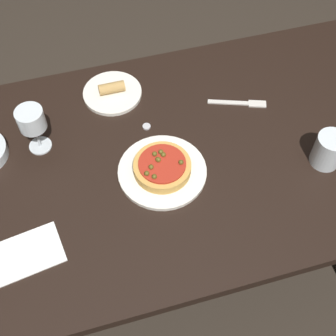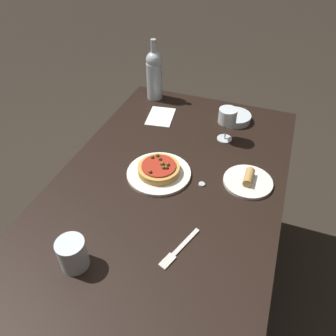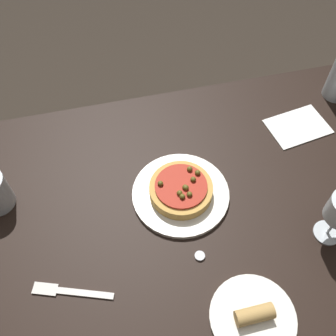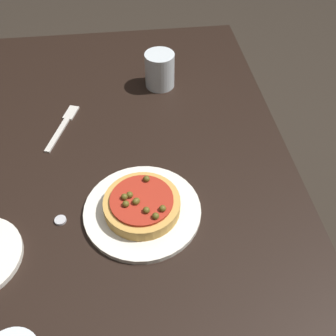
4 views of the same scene
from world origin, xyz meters
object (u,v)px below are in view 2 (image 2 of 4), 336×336
at_px(dinner_plate, 159,173).
at_px(bottle_cap, 202,184).
at_px(dining_table, 165,207).
at_px(side_bowl, 235,117).
at_px(wine_glass, 227,117).
at_px(wine_bottle, 154,74).
at_px(water_cup, 73,254).
at_px(fork, 178,250).
at_px(side_plate, 248,181).
at_px(pizza, 159,169).

bearing_deg(dinner_plate, bottle_cap, -89.53).
xyz_separation_m(dining_table, side_bowl, (0.54, -0.14, 0.11)).
xyz_separation_m(dinner_plate, side_bowl, (0.48, -0.19, 0.01)).
relative_size(wine_glass, wine_bottle, 0.50).
distance_m(wine_glass, wine_bottle, 0.49).
height_order(water_cup, fork, water_cup).
xyz_separation_m(wine_bottle, side_plate, (-0.48, -0.57, -0.12)).
xyz_separation_m(wine_glass, bottle_cap, (-0.31, 0.01, -0.11)).
bearing_deg(pizza, dinner_plate, 161.22).
distance_m(wine_glass, fork, 0.62).
relative_size(pizza, side_bowl, 1.07).
bearing_deg(wine_glass, side_plate, -149.39).
distance_m(dinner_plate, fork, 0.35).
height_order(dinner_plate, fork, dinner_plate).
height_order(water_cup, side_plate, water_cup).
bearing_deg(dining_table, pizza, 35.80).
relative_size(water_cup, side_plate, 0.55).
bearing_deg(wine_glass, dinner_plate, 149.48).
relative_size(dinner_plate, water_cup, 2.46).
bearing_deg(fork, side_bowl, -161.41).
height_order(side_plate, bottle_cap, side_plate).
relative_size(wine_glass, side_bowl, 1.00).
distance_m(wine_bottle, side_plate, 0.75).
xyz_separation_m(dining_table, water_cup, (-0.38, 0.13, 0.15)).
xyz_separation_m(dinner_plate, bottle_cap, (0.00, -0.17, -0.00)).
distance_m(wine_glass, side_plate, 0.30).
xyz_separation_m(wine_glass, side_bowl, (0.16, -0.01, -0.10)).
xyz_separation_m(water_cup, side_bowl, (0.92, -0.28, -0.03)).
xyz_separation_m(dinner_plate, water_cup, (-0.45, 0.09, 0.04)).
bearing_deg(side_bowl, wine_bottle, 80.32).
relative_size(side_plate, bottle_cap, 7.60).
height_order(wine_bottle, fork, wine_bottle).
relative_size(dining_table, water_cup, 14.18).
bearing_deg(side_plate, pizza, 102.14).
bearing_deg(dinner_plate, wine_glass, -30.52).
distance_m(side_bowl, side_plate, 0.43).
relative_size(dinner_plate, wine_glass, 1.65).
xyz_separation_m(dining_table, dinner_plate, (0.07, 0.05, 0.10)).
relative_size(wine_bottle, fork, 1.71).
bearing_deg(wine_bottle, wine_glass, -119.32).
distance_m(pizza, fork, 0.35).
distance_m(wine_bottle, bottle_cap, 0.70).
xyz_separation_m(wine_bottle, fork, (-0.85, -0.42, -0.13)).
relative_size(wine_bottle, water_cup, 3.01).
height_order(wine_glass, fork, wine_glass).
xyz_separation_m(wine_glass, water_cup, (-0.76, 0.27, -0.06)).
distance_m(dining_table, fork, 0.28).
relative_size(fork, side_plate, 0.96).
distance_m(fork, bottle_cap, 0.30).
xyz_separation_m(pizza, bottle_cap, (0.00, -0.17, -0.03)).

